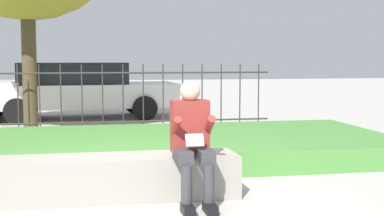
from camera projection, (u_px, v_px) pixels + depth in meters
name	position (u px, v px, depth m)	size (l,w,h in m)	color
ground_plane	(132.00, 198.00, 5.70)	(60.00, 60.00, 0.00)	#B2AFA8
stone_bench	(108.00, 180.00, 5.64)	(2.76, 0.59, 0.46)	gray
person_seated_reader	(192.00, 137.00, 5.43)	(0.42, 0.73, 1.26)	black
grass_berm	(120.00, 148.00, 7.88)	(8.13, 3.09, 0.32)	#4C893D
iron_fence	(113.00, 99.00, 10.10)	(6.13, 0.03, 1.37)	#332D28
car_parked_center	(78.00, 89.00, 13.09)	(4.75, 2.11, 1.37)	silver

